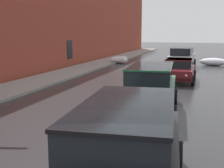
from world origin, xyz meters
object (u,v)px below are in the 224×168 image
at_px(suv_black_approaching_near_lane, 127,149).
at_px(sedan_maroon_parked_kerbside_mid, 179,70).
at_px(suv_green_parked_kerbside_close, 151,87).
at_px(suv_silver_parked_far_down_block, 182,57).

distance_m(suv_black_approaching_near_lane, sedan_maroon_parked_kerbside_mid, 14.23).
height_order(suv_green_parked_kerbside_close, suv_silver_parked_far_down_block, same).
bearing_deg(suv_green_parked_kerbside_close, suv_silver_parked_far_down_block, 89.55).
height_order(suv_green_parked_kerbside_close, sedan_maroon_parked_kerbside_mid, suv_green_parked_kerbside_close).
height_order(suv_black_approaching_near_lane, suv_green_parked_kerbside_close, same).
xyz_separation_m(suv_green_parked_kerbside_close, sedan_maroon_parked_kerbside_mid, (0.46, 7.85, -0.24)).
bearing_deg(suv_silver_parked_far_down_block, sedan_maroon_parked_kerbside_mid, -87.54).
bearing_deg(suv_green_parked_kerbside_close, sedan_maroon_parked_kerbside_mid, 86.66).
bearing_deg(sedan_maroon_parked_kerbside_mid, suv_black_approaching_near_lane, -89.26).
relative_size(suv_green_parked_kerbside_close, suv_silver_parked_far_down_block, 1.01).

